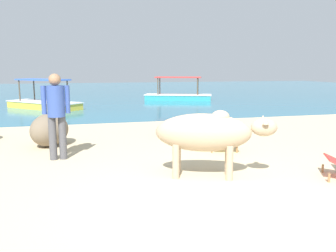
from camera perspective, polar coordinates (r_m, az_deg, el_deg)
The scene contains 10 objects.
sand_beach at distance 4.77m, azimuth 9.28°, elevation -12.04°, with size 18.00×14.00×0.04m, color #CCB78E.
water_surface at distance 26.16m, azimuth -10.86°, elevation 5.35°, with size 60.00×36.00×0.03m, color teal.
cow at distance 5.52m, azimuth 6.29°, elevation -1.16°, with size 1.90×1.07×1.07m.
deck_chair_near at distance 7.27m, azimuth 9.17°, elevation -1.27°, with size 0.71×0.87×0.68m.
person_standing at distance 6.84m, azimuth -17.76°, elevation 2.51°, with size 0.51×0.32×1.62m.
shore_rock_large at distance 9.78m, azimuth 3.11°, elevation 0.48°, with size 0.69×0.62×0.41m, color brown.
shore_rock_medium at distance 8.19m, azimuth -18.75°, elevation -0.61°, with size 1.01×0.74×0.73m, color #756651.
shore_rock_flat at distance 8.95m, azimuth 0.32°, elevation -0.56°, with size 0.67×0.49×0.34m, color brown.
boat_teal at distance 19.51m, azimuth 1.66°, elevation 5.06°, with size 3.84×2.42×1.29m.
boat_yellow at distance 16.25m, azimuth -19.60°, elevation 3.66°, with size 3.39×3.44×1.29m.
Camera 1 is at (-1.85, -4.04, 1.75)m, focal length 37.38 mm.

